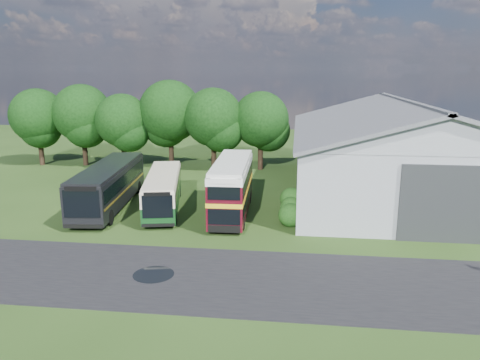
# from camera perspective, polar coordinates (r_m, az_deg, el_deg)

# --- Properties ---
(ground) EXTENTS (120.00, 120.00, 0.00)m
(ground) POSITION_cam_1_polar(r_m,az_deg,el_deg) (28.17, -5.71, -9.04)
(ground) COLOR #1D3410
(ground) RESTS_ON ground
(asphalt_road) EXTENTS (60.00, 8.00, 0.02)m
(asphalt_road) POSITION_cam_1_polar(r_m,az_deg,el_deg) (24.98, -0.37, -12.01)
(asphalt_road) COLOR black
(asphalt_road) RESTS_ON ground
(puddle) EXTENTS (2.20, 2.20, 0.01)m
(puddle) POSITION_cam_1_polar(r_m,az_deg,el_deg) (25.89, -10.49, -11.30)
(puddle) COLOR black
(puddle) RESTS_ON ground
(storage_shed) EXTENTS (18.80, 24.80, 8.15)m
(storage_shed) POSITION_cam_1_polar(r_m,az_deg,el_deg) (42.85, 19.22, 3.85)
(storage_shed) COLOR gray
(storage_shed) RESTS_ON ground
(tree_far_left) EXTENTS (6.12, 6.12, 8.64)m
(tree_far_left) POSITION_cam_1_polar(r_m,az_deg,el_deg) (57.45, -23.43, 7.15)
(tree_far_left) COLOR black
(tree_far_left) RESTS_ON ground
(tree_left_a) EXTENTS (6.46, 6.46, 9.12)m
(tree_left_a) POSITION_cam_1_polar(r_m,az_deg,el_deg) (55.52, -18.70, 7.69)
(tree_left_a) COLOR black
(tree_left_a) RESTS_ON ground
(tree_left_b) EXTENTS (5.78, 5.78, 8.16)m
(tree_left_b) POSITION_cam_1_polar(r_m,az_deg,el_deg) (52.69, -14.17, 7.04)
(tree_left_b) COLOR black
(tree_left_b) RESTS_ON ground
(tree_mid) EXTENTS (6.80, 6.80, 9.60)m
(tree_mid) POSITION_cam_1_polar(r_m,az_deg,el_deg) (52.27, -8.54, 8.27)
(tree_mid) COLOR black
(tree_mid) RESTS_ON ground
(tree_right_a) EXTENTS (6.26, 6.26, 8.83)m
(tree_right_a) POSITION_cam_1_polar(r_m,az_deg,el_deg) (50.23, -3.27, 7.62)
(tree_right_a) COLOR black
(tree_right_a) RESTS_ON ground
(tree_right_b) EXTENTS (5.98, 5.98, 8.45)m
(tree_right_b) POSITION_cam_1_polar(r_m,az_deg,el_deg) (50.40, 2.55, 7.37)
(tree_right_b) COLOR black
(tree_right_b) RESTS_ON ground
(shrub_front) EXTENTS (1.70, 1.70, 1.70)m
(shrub_front) POSITION_cam_1_polar(r_m,az_deg,el_deg) (33.16, 6.13, -5.55)
(shrub_front) COLOR #194714
(shrub_front) RESTS_ON ground
(shrub_mid) EXTENTS (1.60, 1.60, 1.60)m
(shrub_mid) POSITION_cam_1_polar(r_m,az_deg,el_deg) (35.05, 6.19, -4.49)
(shrub_mid) COLOR #194714
(shrub_mid) RESTS_ON ground
(shrub_back) EXTENTS (1.80, 1.80, 1.80)m
(shrub_back) POSITION_cam_1_polar(r_m,az_deg,el_deg) (36.96, 6.24, -3.54)
(shrub_back) COLOR #194714
(shrub_back) RESTS_ON ground
(bus_green_single) EXTENTS (4.46, 10.57, 2.84)m
(bus_green_single) POSITION_cam_1_polar(r_m,az_deg,el_deg) (36.83, -9.34, -1.26)
(bus_green_single) COLOR black
(bus_green_single) RESTS_ON ground
(bus_maroon_double) EXTENTS (2.78, 9.75, 4.16)m
(bus_maroon_double) POSITION_cam_1_polar(r_m,az_deg,el_deg) (34.84, -1.00, -0.97)
(bus_maroon_double) COLOR black
(bus_maroon_double) RESTS_ON ground
(bus_dark_single) EXTENTS (4.05, 12.43, 3.37)m
(bus_dark_single) POSITION_cam_1_polar(r_m,az_deg,el_deg) (38.19, -15.71, -0.63)
(bus_dark_single) COLOR black
(bus_dark_single) RESTS_ON ground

